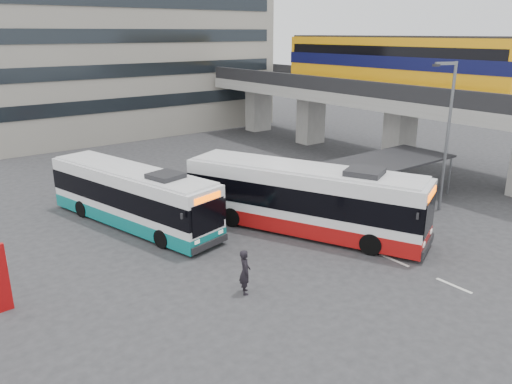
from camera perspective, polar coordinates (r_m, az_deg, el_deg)
ground at (r=23.85m, az=6.07°, el=-6.88°), size 120.00×120.00×0.00m
viaduct at (r=41.61m, az=13.58°, el=12.24°), size 8.00×32.00×9.68m
bike_shelter at (r=31.18m, az=13.76°, el=1.50°), size 10.00×4.00×2.54m
office_block at (r=55.80m, az=-16.11°, el=19.80°), size 30.00×15.00×25.00m
road_markings at (r=23.79m, az=15.52°, el=-7.53°), size 0.15×7.60×0.01m
bus_main at (r=25.78m, az=5.40°, el=-0.81°), size 7.67×12.59×3.72m
bus_teal at (r=27.37m, az=-13.95°, el=-0.54°), size 5.05×11.58×3.35m
pedestrian at (r=19.89m, az=-1.27°, el=-9.10°), size 0.71×0.80×1.85m
lamp_post at (r=29.88m, az=20.96°, el=6.79°), size 1.42×0.70×8.44m
sign_totem_mid at (r=20.75m, az=-27.15°, el=-8.65°), size 0.57×0.21×2.65m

